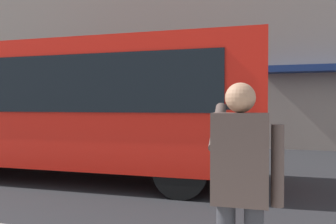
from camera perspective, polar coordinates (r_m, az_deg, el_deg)
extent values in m
plane|color=#232326|center=(7.40, 5.18, -11.98)|extent=(60.00, 60.00, 0.00)
cube|color=navy|center=(13.53, 25.10, 6.65)|extent=(4.40, 1.10, 0.24)
cube|color=red|center=(8.26, -16.65, 1.24)|extent=(9.00, 2.50, 2.60)
cube|color=black|center=(7.23, -22.03, 4.38)|extent=(7.60, 0.06, 1.10)
cylinder|color=black|center=(8.28, 5.73, -7.05)|extent=(1.00, 0.28, 1.00)
cylinder|color=black|center=(6.16, 2.13, -9.92)|extent=(1.00, 0.28, 1.00)
cube|color=#473833|center=(2.52, 12.07, -7.66)|extent=(0.40, 0.24, 0.66)
sphere|color=#A87A5B|center=(2.49, 12.12, 2.37)|extent=(0.22, 0.22, 0.22)
cylinder|color=#473833|center=(2.53, 18.03, -8.60)|extent=(0.09, 0.09, 0.58)
cylinder|color=#473833|center=(2.68, 8.46, -2.41)|extent=(0.09, 0.48, 0.37)
cube|color=black|center=(2.80, 10.46, 1.84)|extent=(0.07, 0.01, 0.14)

